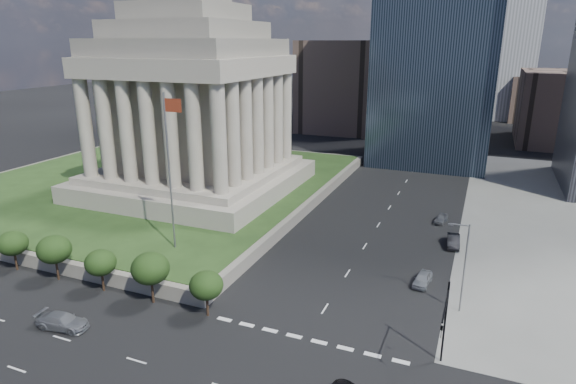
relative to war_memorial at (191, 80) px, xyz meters
The scene contains 15 objects.
ground 65.71m from the war_memorial, 56.82° to the left, with size 500.00×500.00×0.00m, color black.
plaza_terrace 23.35m from the war_memorial, 169.70° to the left, with size 66.00×70.00×1.80m, color #635F55.
plaza_lawn 22.52m from the war_memorial, 169.70° to the left, with size 64.00×68.00×0.10m, color #213917.
war_memorial is the anchor object (origin of this frame).
flagpole 28.16m from the war_memorial, 63.11° to the right, with size 2.52×0.24×20.00m.
tree_row 38.69m from the war_memorial, 92.53° to the right, with size 53.00×4.00×6.00m, color black, non-canonical shape.
midrise_glass 59.82m from the war_memorial, 52.55° to the left, with size 26.00×26.00×60.00m, color black.
building_filler_ne 105.88m from the war_memorial, 51.17° to the left, with size 20.00×30.00×20.00m, color #504037.
building_filler_nw 82.43m from the war_memorial, 87.21° to the left, with size 24.00×30.00×28.00m, color #504037.
traffic_signal_ne 60.00m from the war_memorial, 36.42° to the right, with size 0.30×5.74×8.00m.
street_lamp_north 54.92m from the war_memorial, 25.92° to the right, with size 2.13×0.22×10.00m.
suv_grey 47.66m from the war_memorial, 75.49° to the right, with size 2.21×5.42×1.57m, color slate.
parked_sedan_near 51.13m from the war_memorial, 23.15° to the right, with size 1.70×4.23×1.44m, color #94979C.
parked_sedan_mid 50.22m from the war_memorial, ahead, with size 4.78×1.67×1.57m, color black.
parked_sedan_far 47.89m from the war_memorial, ahead, with size 1.60×3.98×1.36m, color #55585D.
Camera 1 is at (13.80, -23.94, 27.61)m, focal length 30.00 mm.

